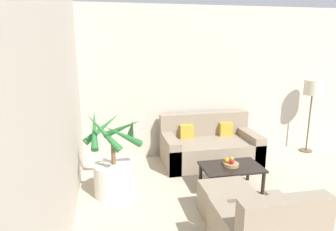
% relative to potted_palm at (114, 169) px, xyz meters
% --- Properties ---
extents(wall_back, '(8.21, 0.06, 2.70)m').
position_rel_potted_palm_xyz_m(wall_back, '(2.80, 1.34, 0.98)').
color(wall_back, '#BCB2A3').
rests_on(wall_back, ground_plane).
extents(wall_left, '(0.06, 8.40, 2.70)m').
position_rel_potted_palm_xyz_m(wall_left, '(-0.53, -2.09, 0.98)').
color(wall_left, '#BCB2A3').
rests_on(wall_left, ground_plane).
extents(potted_palm, '(0.84, 0.85, 1.22)m').
position_rel_potted_palm_xyz_m(potted_palm, '(0.00, 0.00, 0.00)').
color(potted_palm, beige).
rests_on(potted_palm, ground_plane).
extents(sofa_loveseat, '(1.65, 0.88, 0.83)m').
position_rel_potted_palm_xyz_m(sofa_loveseat, '(1.67, 0.83, -0.10)').
color(sofa_loveseat, gray).
rests_on(sofa_loveseat, ground_plane).
extents(floor_lamp, '(0.33, 0.33, 1.39)m').
position_rel_potted_palm_xyz_m(floor_lamp, '(3.72, 0.97, 0.81)').
color(floor_lamp, brown).
rests_on(floor_lamp, ground_plane).
extents(coffee_table, '(0.85, 0.55, 0.36)m').
position_rel_potted_palm_xyz_m(coffee_table, '(1.64, -0.20, -0.07)').
color(coffee_table, black).
rests_on(coffee_table, ground_plane).
extents(fruit_bowl, '(0.22, 0.22, 0.04)m').
position_rel_potted_palm_xyz_m(fruit_bowl, '(1.64, -0.19, 0.01)').
color(fruit_bowl, '#997A4C').
rests_on(fruit_bowl, coffee_table).
extents(apple_red, '(0.07, 0.07, 0.07)m').
position_rel_potted_palm_xyz_m(apple_red, '(1.63, -0.22, 0.06)').
color(apple_red, red).
rests_on(apple_red, fruit_bowl).
extents(apple_green, '(0.07, 0.07, 0.07)m').
position_rel_potted_palm_xyz_m(apple_green, '(1.66, -0.14, 0.06)').
color(apple_green, olive).
rests_on(apple_green, fruit_bowl).
extents(orange_fruit, '(0.07, 0.07, 0.07)m').
position_rel_potted_palm_xyz_m(orange_fruit, '(1.58, -0.16, 0.07)').
color(orange_fruit, orange).
rests_on(orange_fruit, fruit_bowl).
extents(ottoman, '(0.58, 0.54, 0.39)m').
position_rel_potted_palm_xyz_m(ottoman, '(1.30, -0.86, -0.18)').
color(ottoman, gray).
rests_on(ottoman, ground_plane).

